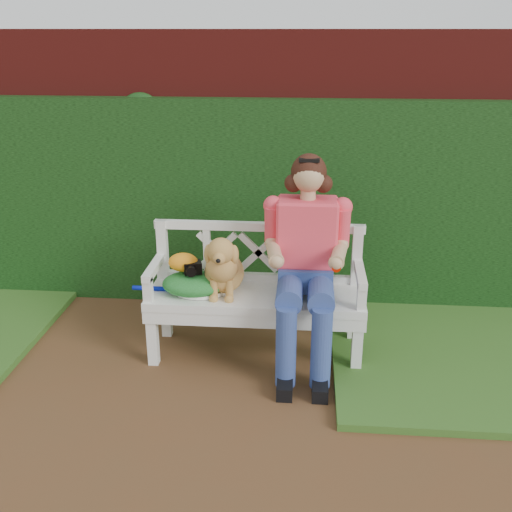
{
  "coord_description": "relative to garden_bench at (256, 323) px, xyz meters",
  "views": [
    {
      "loc": [
        0.88,
        -3.03,
        2.2
      ],
      "look_at": [
        0.55,
        0.77,
        0.75
      ],
      "focal_mm": 42.0,
      "sensor_mm": 36.0,
      "label": 1
    }
  ],
  "objects": [
    {
      "name": "dog",
      "position": [
        -0.22,
        -0.03,
        0.46
      ],
      "size": [
        0.42,
        0.48,
        0.44
      ],
      "primitive_type": null,
      "rotation": [
        0.0,
        0.0,
        0.37
      ],
      "color": "brown",
      "rests_on": "garden_bench"
    },
    {
      "name": "brick_wall",
      "position": [
        -0.55,
        1.13,
        0.86
      ],
      "size": [
        10.0,
        0.3,
        2.2
      ],
      "primitive_type": "cube",
      "color": "maroon",
      "rests_on": "ground"
    },
    {
      "name": "tennis_racket",
      "position": [
        -0.42,
        -0.04,
        0.26
      ],
      "size": [
        0.71,
        0.34,
        0.03
      ],
      "primitive_type": null,
      "rotation": [
        0.0,
        0.0,
        -0.07
      ],
      "color": "white",
      "rests_on": "garden_bench"
    },
    {
      "name": "seated_woman",
      "position": [
        0.34,
        -0.02,
        0.48
      ],
      "size": [
        0.89,
        1.0,
        1.45
      ],
      "primitive_type": null,
      "rotation": [
        0.0,
        0.0,
        -0.43
      ],
      "color": "#CE455D",
      "rests_on": "ground"
    },
    {
      "name": "ground",
      "position": [
        -0.55,
        -0.77,
        -0.24
      ],
      "size": [
        60.0,
        60.0,
        0.0
      ],
      "primitive_type": "plane",
      "color": "#52361F"
    },
    {
      "name": "ivy_hedge",
      "position": [
        -0.55,
        0.91,
        0.61
      ],
      "size": [
        10.0,
        0.18,
        1.7
      ],
      "primitive_type": "cube",
      "color": "#23581F",
      "rests_on": "ground"
    },
    {
      "name": "baseball_glove",
      "position": [
        -0.5,
        -0.02,
        0.45
      ],
      "size": [
        0.22,
        0.17,
        0.13
      ],
      "primitive_type": "ellipsoid",
      "rotation": [
        0.0,
        0.0,
        0.11
      ],
      "color": "orange",
      "rests_on": "green_bag"
    },
    {
      "name": "green_bag",
      "position": [
        -0.43,
        -0.05,
        0.31
      ],
      "size": [
        0.44,
        0.34,
        0.15
      ],
      "primitive_type": null,
      "rotation": [
        0.0,
        0.0,
        0.01
      ],
      "color": "#1A7223",
      "rests_on": "garden_bench"
    },
    {
      "name": "camera_item",
      "position": [
        -0.43,
        -0.04,
        0.43
      ],
      "size": [
        0.14,
        0.12,
        0.08
      ],
      "primitive_type": "cube",
      "rotation": [
        0.0,
        0.0,
        0.3
      ],
      "color": "black",
      "rests_on": "green_bag"
    },
    {
      "name": "garden_bench",
      "position": [
        0.0,
        0.0,
        0.0
      ],
      "size": [
        1.64,
        0.79,
        0.48
      ],
      "primitive_type": null,
      "rotation": [
        0.0,
        0.0,
        -0.12
      ],
      "color": "white",
      "rests_on": "ground"
    }
  ]
}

